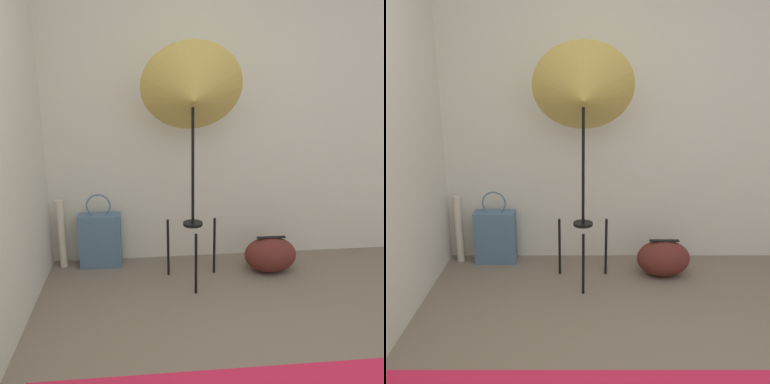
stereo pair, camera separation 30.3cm
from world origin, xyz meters
TOP-DOWN VIEW (x-y plane):
  - wall_back at (0.00, 2.26)m, footprint 8.00×0.05m
  - photo_umbrella at (-0.21, 1.78)m, footprint 0.72×0.50m
  - tote_bag at (-0.94, 2.11)m, footprint 0.33×0.14m
  - duffel_bag at (0.42, 1.86)m, footprint 0.41×0.29m
  - paper_roll at (-1.24, 2.13)m, footprint 0.06×0.06m

SIDE VIEW (x-z plane):
  - duffel_bag at x=0.42m, z-range 0.00..0.29m
  - tote_bag at x=-0.94m, z-range -0.08..0.53m
  - paper_roll at x=-1.24m, z-range 0.00..0.57m
  - wall_back at x=0.00m, z-range 0.00..2.60m
  - photo_umbrella at x=-0.21m, z-range 0.51..2.28m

